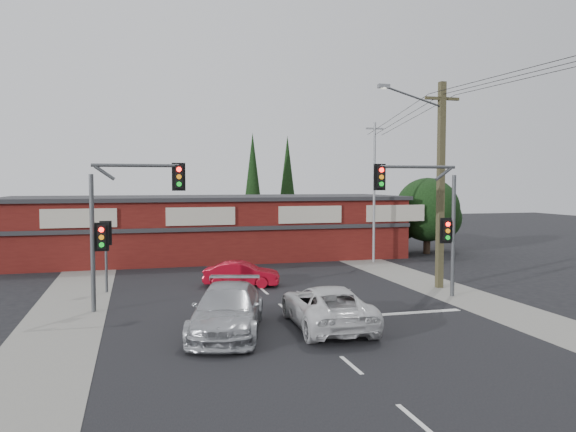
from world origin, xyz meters
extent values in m
plane|color=black|center=(0.00, 0.00, 0.00)|extent=(120.00, 120.00, 0.00)
cube|color=black|center=(0.00, 5.00, 0.01)|extent=(14.00, 70.00, 0.01)
cube|color=gray|center=(-8.50, 5.00, 0.01)|extent=(3.00, 70.00, 0.02)
cube|color=gray|center=(8.50, 5.00, 0.01)|extent=(3.00, 70.00, 0.02)
cube|color=silver|center=(3.50, -1.50, 0.01)|extent=(6.50, 0.35, 0.01)
imported|color=silver|center=(0.72, -2.63, 0.75)|extent=(2.78, 5.52, 1.50)
imported|color=#AFB1B4|center=(-2.85, -2.54, 0.81)|extent=(3.68, 6.01, 1.63)
imported|color=#A00919|center=(-0.79, 5.92, 0.61)|extent=(3.95, 2.38, 1.23)
cube|color=silver|center=(0.00, -10.54, 0.01)|extent=(0.12, 1.60, 0.01)
cube|color=silver|center=(0.00, -6.81, 0.01)|extent=(0.12, 1.60, 0.01)
cube|color=silver|center=(0.00, -3.08, 0.01)|extent=(0.12, 1.60, 0.01)
cube|color=silver|center=(0.00, 0.65, 0.01)|extent=(0.12, 1.60, 0.01)
cube|color=silver|center=(0.00, 4.38, 0.01)|extent=(0.12, 1.60, 0.01)
cube|color=silver|center=(0.00, 8.10, 0.01)|extent=(0.12, 1.60, 0.01)
cube|color=silver|center=(0.00, 11.83, 0.01)|extent=(0.12, 1.60, 0.01)
cube|color=#511210|center=(-1.00, 17.00, 2.00)|extent=(26.00, 8.00, 4.00)
cube|color=#2D2D30|center=(-1.00, 17.00, 4.10)|extent=(26.40, 8.40, 0.25)
cube|color=beige|center=(-9.00, 12.95, 3.10)|extent=(4.20, 0.12, 1.10)
cube|color=beige|center=(-2.00, 12.95, 3.10)|extent=(4.20, 0.12, 1.10)
cube|color=beige|center=(5.00, 12.95, 3.10)|extent=(4.20, 0.12, 1.10)
cube|color=beige|center=(11.00, 12.95, 3.10)|extent=(4.20, 0.12, 1.10)
cube|color=#2D2D30|center=(-1.00, 12.90, 2.30)|extent=(26.00, 0.15, 0.25)
cylinder|color=#2D2116|center=(14.50, 15.00, 0.90)|extent=(0.50, 0.50, 1.80)
sphere|color=black|center=(14.50, 15.00, 3.20)|extent=(4.60, 4.60, 4.60)
sphere|color=black|center=(16.00, 16.00, 2.50)|extent=(3.40, 3.40, 3.40)
sphere|color=black|center=(13.20, 16.40, 2.30)|extent=(2.80, 2.80, 2.80)
cylinder|color=#2D2116|center=(3.50, 24.00, 1.00)|extent=(0.24, 0.24, 2.00)
cone|color=black|center=(3.50, 24.00, 5.50)|extent=(1.80, 1.80, 7.50)
cylinder|color=#2D2116|center=(7.00, 26.00, 1.00)|extent=(0.24, 0.24, 2.00)
cone|color=black|center=(7.00, 26.00, 5.50)|extent=(1.80, 1.80, 7.50)
cylinder|color=#47494C|center=(-7.50, 2.00, 2.75)|extent=(0.18, 0.18, 5.50)
cylinder|color=#47494C|center=(-5.80, 2.00, 5.85)|extent=(3.40, 0.14, 0.14)
cylinder|color=#47494C|center=(-6.99, 2.00, 5.55)|extent=(0.82, 0.14, 0.63)
cube|color=black|center=(-4.10, 2.00, 5.40)|extent=(0.32, 0.22, 0.95)
cube|color=black|center=(-4.10, 2.07, 5.40)|extent=(0.55, 0.04, 1.15)
cylinder|color=#FF0C07|center=(-4.10, 1.87, 5.70)|extent=(0.20, 0.06, 0.20)
cylinder|color=orange|center=(-4.10, 1.87, 5.40)|extent=(0.20, 0.06, 0.20)
cylinder|color=#0CE526|center=(-4.10, 1.87, 5.10)|extent=(0.20, 0.06, 0.20)
cube|color=black|center=(-7.15, 2.00, 3.00)|extent=(0.32, 0.22, 0.95)
cube|color=black|center=(-7.15, 2.07, 3.00)|extent=(0.55, 0.04, 1.15)
cylinder|color=#FF0C07|center=(-7.15, 1.87, 3.30)|extent=(0.20, 0.06, 0.20)
cylinder|color=orange|center=(-7.15, 1.87, 3.00)|extent=(0.20, 0.06, 0.20)
cylinder|color=#0CE526|center=(-7.15, 1.87, 2.70)|extent=(0.20, 0.06, 0.20)
cylinder|color=#47494C|center=(8.00, 1.00, 2.75)|extent=(0.18, 0.18, 5.50)
cylinder|color=#47494C|center=(6.20, 1.00, 5.85)|extent=(3.60, 0.14, 0.14)
cylinder|color=#47494C|center=(7.46, 1.00, 5.55)|extent=(0.82, 0.14, 0.63)
cube|color=black|center=(4.40, 1.00, 5.40)|extent=(0.32, 0.22, 0.95)
cube|color=black|center=(4.40, 1.07, 5.40)|extent=(0.55, 0.04, 1.15)
cylinder|color=#FF0C07|center=(4.40, 0.87, 5.70)|extent=(0.20, 0.06, 0.20)
cylinder|color=orange|center=(4.40, 0.87, 5.40)|extent=(0.20, 0.06, 0.20)
cylinder|color=#0CE526|center=(4.40, 0.87, 5.10)|extent=(0.20, 0.06, 0.20)
cube|color=black|center=(7.65, 1.00, 3.00)|extent=(0.32, 0.22, 0.95)
cube|color=black|center=(7.65, 1.07, 3.00)|extent=(0.55, 0.04, 1.15)
cylinder|color=#FF0C07|center=(7.65, 0.87, 3.30)|extent=(0.20, 0.06, 0.20)
cylinder|color=orange|center=(7.65, 0.87, 3.00)|extent=(0.20, 0.06, 0.20)
cylinder|color=#0CE526|center=(7.65, 0.87, 2.70)|extent=(0.20, 0.06, 0.20)
cylinder|color=#47494C|center=(-7.20, 6.00, 1.50)|extent=(0.12, 0.12, 3.00)
cube|color=black|center=(-7.20, 6.00, 2.80)|extent=(0.32, 0.22, 0.95)
cube|color=black|center=(-7.20, 6.07, 2.80)|extent=(0.55, 0.04, 1.15)
cylinder|color=#FF0C07|center=(-7.20, 5.87, 3.10)|extent=(0.20, 0.06, 0.20)
cylinder|color=orange|center=(-7.20, 5.87, 2.80)|extent=(0.20, 0.06, 0.20)
cylinder|color=#0CE526|center=(-7.20, 5.87, 2.50)|extent=(0.20, 0.06, 0.20)
cube|color=#4B452A|center=(8.50, 3.00, 5.00)|extent=(0.30, 0.30, 10.00)
cube|color=#4B452A|center=(8.50, 3.00, 9.20)|extent=(1.80, 0.14, 0.14)
cylinder|color=#47494C|center=(6.90, 2.85, 9.20)|extent=(3.23, 0.39, 0.89)
cube|color=slate|center=(5.30, 2.70, 9.60)|extent=(0.55, 0.25, 0.18)
cylinder|color=silver|center=(5.30, 2.70, 9.50)|extent=(0.28, 0.28, 0.05)
cylinder|color=gray|center=(9.00, 12.00, 4.50)|extent=(0.16, 0.16, 9.00)
cube|color=gray|center=(9.00, 12.00, 8.60)|extent=(1.20, 0.10, 0.10)
cylinder|color=black|center=(8.15, 7.50, 8.80)|extent=(0.73, 9.01, 1.22)
cylinder|color=black|center=(8.75, 7.50, 8.80)|extent=(0.52, 9.00, 1.22)
cylinder|color=black|center=(9.34, 7.50, 8.80)|extent=(0.31, 9.00, 1.22)
camera|label=1|loc=(-5.81, -21.37, 5.18)|focal=35.00mm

